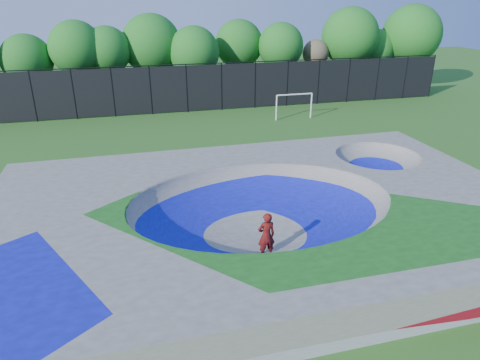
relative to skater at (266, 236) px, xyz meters
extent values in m
plane|color=#275A19|center=(0.43, 1.96, -0.93)|extent=(120.00, 120.00, 0.00)
cube|color=gray|center=(0.43, 1.96, -0.18)|extent=(22.00, 14.00, 1.50)
imported|color=#B4180E|center=(0.00, 0.00, 0.00)|extent=(0.69, 0.47, 1.87)
cube|color=black|center=(0.00, 0.00, -0.91)|extent=(0.80, 0.32, 0.05)
cylinder|color=silver|center=(6.89, 18.53, 0.06)|extent=(0.12, 0.12, 1.99)
cylinder|color=silver|center=(9.87, 18.53, 0.06)|extent=(0.12, 0.12, 1.99)
cylinder|color=silver|center=(8.38, 18.53, 1.05)|extent=(2.98, 0.12, 0.12)
cylinder|color=black|center=(-11.57, 22.96, 1.07)|extent=(0.09, 0.09, 4.00)
cylinder|color=black|center=(-8.57, 22.96, 1.07)|extent=(0.09, 0.09, 4.00)
cylinder|color=black|center=(-5.57, 22.96, 1.07)|extent=(0.09, 0.09, 4.00)
cylinder|color=black|center=(-2.57, 22.96, 1.07)|extent=(0.09, 0.09, 4.00)
cylinder|color=black|center=(0.43, 22.96, 1.07)|extent=(0.09, 0.09, 4.00)
cylinder|color=black|center=(3.43, 22.96, 1.07)|extent=(0.09, 0.09, 4.00)
cylinder|color=black|center=(6.43, 22.96, 1.07)|extent=(0.09, 0.09, 4.00)
cylinder|color=black|center=(9.43, 22.96, 1.07)|extent=(0.09, 0.09, 4.00)
cylinder|color=black|center=(12.43, 22.96, 1.07)|extent=(0.09, 0.09, 4.00)
cylinder|color=black|center=(15.43, 22.96, 1.07)|extent=(0.09, 0.09, 4.00)
cylinder|color=black|center=(18.43, 22.96, 1.07)|extent=(0.09, 0.09, 4.00)
cylinder|color=black|center=(21.43, 22.96, 1.07)|extent=(0.09, 0.09, 4.00)
cylinder|color=black|center=(24.43, 22.96, 1.07)|extent=(0.09, 0.09, 4.00)
cube|color=black|center=(0.43, 22.96, 1.07)|extent=(48.00, 0.03, 3.80)
cylinder|color=black|center=(0.43, 22.96, 3.07)|extent=(48.00, 0.08, 0.08)
cylinder|color=#4B3125|center=(-12.38, 27.46, 0.38)|extent=(0.44, 0.44, 2.62)
sphere|color=#1B691C|center=(-12.38, 27.46, 3.28)|extent=(4.27, 4.27, 4.27)
cylinder|color=#4B3125|center=(-8.26, 26.92, 0.78)|extent=(0.44, 0.44, 3.42)
sphere|color=#1B691C|center=(-8.26, 26.92, 4.20)|extent=(4.56, 4.56, 4.56)
cylinder|color=#4B3125|center=(-5.80, 27.16, 0.72)|extent=(0.44, 0.44, 3.31)
sphere|color=#1B691C|center=(-5.80, 27.16, 3.92)|extent=(4.11, 4.11, 4.11)
cylinder|color=#4B3125|center=(-1.88, 28.29, 0.62)|extent=(0.44, 0.44, 3.11)
sphere|color=#1B691C|center=(-1.88, 28.29, 4.20)|extent=(5.40, 5.40, 5.40)
cylinder|color=#4B3125|center=(1.76, 26.77, 0.47)|extent=(0.44, 0.44, 2.80)
sphere|color=#1B691C|center=(1.76, 26.77, 3.59)|extent=(4.58, 4.58, 4.58)
cylinder|color=#4B3125|center=(6.55, 28.96, 0.65)|extent=(0.44, 0.44, 3.16)
sphere|color=#1B691C|center=(6.55, 28.96, 3.96)|extent=(4.63, 4.63, 4.63)
cylinder|color=#4B3125|center=(10.14, 26.96, 0.67)|extent=(0.44, 0.44, 3.21)
sphere|color=#1B691C|center=(10.14, 26.96, 3.90)|extent=(4.32, 4.32, 4.32)
cylinder|color=#4B3125|center=(13.89, 27.15, 0.53)|extent=(0.44, 0.44, 2.93)
sphere|color=brown|center=(13.89, 27.15, 3.10)|extent=(2.60, 2.60, 2.60)
cylinder|color=#4B3125|center=(17.39, 27.02, 0.79)|extent=(0.44, 0.44, 3.44)
sphere|color=#1B691C|center=(17.39, 27.02, 4.60)|extent=(5.58, 5.58, 5.58)
cylinder|color=#4B3125|center=(20.70, 27.76, 0.39)|extent=(0.44, 0.44, 2.64)
sphere|color=#1B691C|center=(20.70, 27.76, 3.22)|extent=(4.04, 4.04, 4.04)
cylinder|color=#4B3125|center=(24.32, 26.97, 0.74)|extent=(0.44, 0.44, 3.35)
sphere|color=#1B691C|center=(24.32, 26.97, 4.64)|extent=(5.93, 5.93, 5.93)
camera|label=1|loc=(-4.47, -13.07, 8.16)|focal=32.00mm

